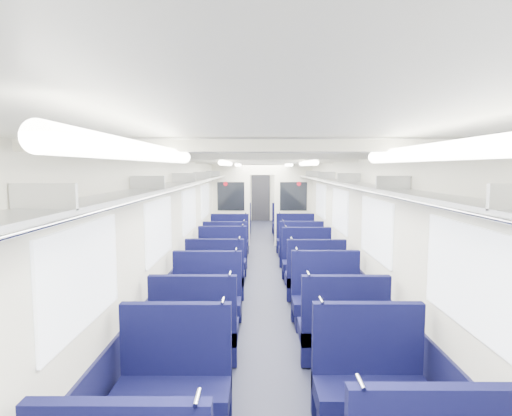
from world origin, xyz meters
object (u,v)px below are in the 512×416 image
object	(u,v)px
seat_23	(287,225)
seat_19	(295,242)
seat_22	(236,225)
bulkhead	(262,202)
seat_6	(174,390)
seat_11	(326,303)
seat_9	(342,334)
seat_17	(301,252)
seat_12	(216,279)
seat_13	(315,280)
seat_20	(234,230)
seat_7	(370,389)
seat_10	(207,304)
seat_18	(230,243)
end_door	(261,197)
seat_14	(222,263)
seat_21	(290,231)
seat_15	(307,265)
seat_8	(195,334)
seat_16	(226,253)

from	to	relation	value
seat_23	seat_19	bearing A→B (deg)	-90.00
seat_22	bulkhead	bearing A→B (deg)	-66.49
seat_6	seat_11	size ratio (longest dim) A/B	1.00
seat_9	seat_17	distance (m)	4.53
seat_12	seat_17	bearing A→B (deg)	53.61
seat_9	seat_23	size ratio (longest dim) A/B	1.00
seat_13	seat_20	world-z (taller)	same
seat_7	seat_10	xyz separation A→B (m)	(-1.66, 2.20, 0.00)
bulkhead	seat_18	size ratio (longest dim) A/B	2.61
seat_12	end_door	bearing A→B (deg)	85.38
seat_7	seat_14	distance (m)	4.94
seat_7	seat_6	bearing A→B (deg)	-179.43
seat_6	seat_17	world-z (taller)	same
seat_17	end_door	bearing A→B (deg)	95.90
bulkhead	seat_6	distance (m)	8.33
seat_19	seat_6	bearing A→B (deg)	-103.44
seat_21	seat_15	bearing A→B (deg)	-90.00
seat_18	seat_19	world-z (taller)	same
seat_8	seat_12	bearing A→B (deg)	90.00
seat_10	seat_13	world-z (taller)	same
end_door	seat_17	world-z (taller)	end_door
seat_23	seat_18	bearing A→B (deg)	-117.16
seat_11	seat_14	bearing A→B (deg)	124.52
seat_12	seat_19	xyz separation A→B (m)	(1.66, 3.49, 0.00)
seat_19	seat_8	bearing A→B (deg)	-106.05
seat_21	bulkhead	bearing A→B (deg)	-144.02
seat_10	seat_11	xyz separation A→B (m)	(1.66, 0.04, 0.00)
seat_11	seat_13	xyz separation A→B (m)	(0.00, 1.15, 0.00)
seat_7	seat_9	bearing A→B (deg)	90.00
seat_7	seat_11	bearing A→B (deg)	90.00
seat_10	seat_17	xyz separation A→B (m)	(1.66, 3.49, 0.00)
seat_19	seat_23	bearing A→B (deg)	90.00
seat_19	seat_20	size ratio (longest dim) A/B	1.00
seat_14	seat_20	bearing A→B (deg)	90.00
seat_7	seat_18	xyz separation A→B (m)	(-1.66, 6.84, 0.00)
seat_17	seat_23	xyz separation A→B (m)	(0.00, 4.39, 0.00)
seat_16	seat_23	world-z (taller)	same
seat_21	seat_22	size ratio (longest dim) A/B	1.00
seat_11	seat_13	bearing A→B (deg)	90.00
end_door	seat_9	world-z (taller)	end_door
seat_20	seat_16	bearing A→B (deg)	-90.00
seat_17	seat_20	xyz separation A→B (m)	(-1.66, 3.21, 0.00)
seat_15	seat_18	size ratio (longest dim) A/B	1.00
seat_12	seat_22	size ratio (longest dim) A/B	1.00
bulkhead	seat_6	size ratio (longest dim) A/B	2.61
seat_14	seat_6	bearing A→B (deg)	-90.00
seat_6	seat_10	distance (m)	2.22
seat_13	seat_15	size ratio (longest dim) A/B	1.00
seat_18	seat_23	size ratio (longest dim) A/B	1.00
seat_11	seat_17	bearing A→B (deg)	90.00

